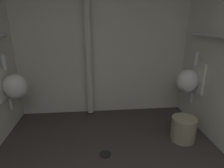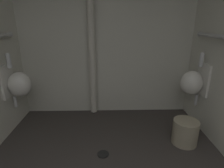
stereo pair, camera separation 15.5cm
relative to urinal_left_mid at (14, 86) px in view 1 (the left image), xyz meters
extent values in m
cube|color=silver|center=(1.20, 0.56, 0.63)|extent=(2.81, 0.06, 2.62)
ellipsoid|color=silver|center=(0.02, 0.00, -0.01)|extent=(0.30, 0.26, 0.34)
cube|color=silver|center=(-0.13, 0.00, 0.04)|extent=(0.03, 0.30, 0.44)
cylinder|color=silver|center=(-0.07, 0.00, 0.30)|extent=(0.06, 0.06, 0.16)
sphere|color=silver|center=(-0.07, 0.00, 0.38)|extent=(0.06, 0.06, 0.06)
cylinder|color=#B2B2B2|center=(-0.08, 0.00, -0.26)|extent=(0.04, 0.04, 0.16)
ellipsoid|color=silver|center=(2.38, 0.01, -0.01)|extent=(0.30, 0.26, 0.34)
cube|color=silver|center=(2.53, 0.01, 0.04)|extent=(0.03, 0.30, 0.44)
cylinder|color=silver|center=(2.47, 0.01, 0.30)|extent=(0.06, 0.06, 0.16)
sphere|color=silver|center=(2.47, 0.01, 0.38)|extent=(0.06, 0.06, 0.06)
cylinder|color=#B2B2B2|center=(2.48, 0.01, -0.26)|extent=(0.04, 0.04, 0.16)
sphere|color=#B2B2B2|center=(-0.09, 0.20, 0.63)|extent=(0.06, 0.06, 0.06)
sphere|color=#B2B2B2|center=(2.49, 0.21, 0.63)|extent=(0.06, 0.06, 0.06)
cylinder|color=beige|center=(0.98, 0.45, 0.63)|extent=(0.11, 0.11, 2.57)
cylinder|color=black|center=(1.15, -0.61, -0.67)|extent=(0.14, 0.14, 0.01)
cylinder|color=#9E937A|center=(2.18, -0.41, -0.52)|extent=(0.31, 0.31, 0.31)
camera|label=1|loc=(1.06, -2.41, 0.80)|focal=29.81mm
camera|label=2|loc=(1.21, -2.41, 0.80)|focal=29.81mm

